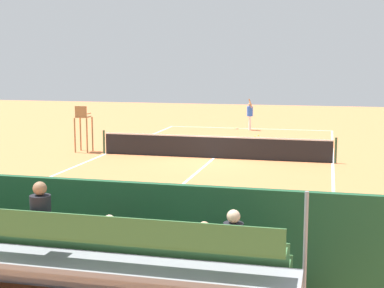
{
  "coord_description": "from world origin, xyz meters",
  "views": [
    {
      "loc": [
        -4.76,
        23.37,
        4.18
      ],
      "look_at": [
        0.0,
        4.0,
        1.2
      ],
      "focal_mm": 52.25,
      "sensor_mm": 36.0,
      "label": 1
    }
  ],
  "objects_px": {
    "umpire_chair": "(83,124)",
    "equipment_bag": "(157,267)",
    "bleacher_stand": "(35,259)",
    "tennis_racket": "(236,128)",
    "tennis_player": "(250,113)",
    "tennis_ball_near": "(255,136)",
    "tennis_net": "(214,147)",
    "courtside_bench": "(238,253)",
    "tennis_ball_far": "(258,135)"
  },
  "relations": [
    {
      "from": "courtside_bench",
      "to": "tennis_ball_far",
      "type": "relative_size",
      "value": 27.27
    },
    {
      "from": "tennis_player",
      "to": "umpire_chair",
      "type": "bearing_deg",
      "value": 57.76
    },
    {
      "from": "courtside_bench",
      "to": "tennis_racket",
      "type": "xyz_separation_m",
      "value": [
        3.97,
        -24.05,
        -0.54
      ]
    },
    {
      "from": "tennis_ball_far",
      "to": "tennis_net",
      "type": "bearing_deg",
      "value": 82.73
    },
    {
      "from": "tennis_ball_far",
      "to": "courtside_bench",
      "type": "bearing_deg",
      "value": 95.98
    },
    {
      "from": "tennis_net",
      "to": "umpire_chair",
      "type": "distance_m",
      "value": 6.26
    },
    {
      "from": "courtside_bench",
      "to": "equipment_bag",
      "type": "relative_size",
      "value": 2.0
    },
    {
      "from": "tennis_racket",
      "to": "tennis_ball_far",
      "type": "bearing_deg",
      "value": 119.67
    },
    {
      "from": "tennis_ball_near",
      "to": "equipment_bag",
      "type": "bearing_deg",
      "value": 92.13
    },
    {
      "from": "equipment_bag",
      "to": "tennis_ball_far",
      "type": "relative_size",
      "value": 13.64
    },
    {
      "from": "umpire_chair",
      "to": "tennis_player",
      "type": "xyz_separation_m",
      "value": [
        -6.32,
        -10.03,
        -0.3
      ]
    },
    {
      "from": "tennis_ball_far",
      "to": "umpire_chair",
      "type": "bearing_deg",
      "value": 46.13
    },
    {
      "from": "tennis_player",
      "to": "equipment_bag",
      "type": "bearing_deg",
      "value": 93.6
    },
    {
      "from": "tennis_ball_near",
      "to": "tennis_net",
      "type": "bearing_deg",
      "value": 83.38
    },
    {
      "from": "tennis_ball_near",
      "to": "tennis_ball_far",
      "type": "relative_size",
      "value": 1.0
    },
    {
      "from": "courtside_bench",
      "to": "tennis_ball_near",
      "type": "bearing_deg",
      "value": -83.53
    },
    {
      "from": "umpire_chair",
      "to": "tennis_ball_near",
      "type": "height_order",
      "value": "umpire_chair"
    },
    {
      "from": "courtside_bench",
      "to": "tennis_player",
      "type": "bearing_deg",
      "value": -82.61
    },
    {
      "from": "tennis_net",
      "to": "tennis_ball_near",
      "type": "xyz_separation_m",
      "value": [
        -0.84,
        -7.25,
        -0.47
      ]
    },
    {
      "from": "bleacher_stand",
      "to": "tennis_racket",
      "type": "bearing_deg",
      "value": -88.03
    },
    {
      "from": "tennis_player",
      "to": "courtside_bench",
      "type": "bearing_deg",
      "value": 97.39
    },
    {
      "from": "courtside_bench",
      "to": "tennis_ball_far",
      "type": "xyz_separation_m",
      "value": [
        2.19,
        -20.93,
        -0.53
      ]
    },
    {
      "from": "bleacher_stand",
      "to": "courtside_bench",
      "type": "bearing_deg",
      "value": -146.08
    },
    {
      "from": "tennis_ball_far",
      "to": "tennis_racket",
      "type": "bearing_deg",
      "value": -60.33
    },
    {
      "from": "tennis_net",
      "to": "courtside_bench",
      "type": "bearing_deg",
      "value": 103.44
    },
    {
      "from": "courtside_bench",
      "to": "tennis_racket",
      "type": "bearing_deg",
      "value": -80.62
    },
    {
      "from": "tennis_net",
      "to": "courtside_bench",
      "type": "xyz_separation_m",
      "value": [
        -3.17,
        13.27,
        0.06
      ]
    },
    {
      "from": "umpire_chair",
      "to": "equipment_bag",
      "type": "relative_size",
      "value": 2.38
    },
    {
      "from": "bleacher_stand",
      "to": "tennis_ball_near",
      "type": "distance_m",
      "value": 22.62
    },
    {
      "from": "equipment_bag",
      "to": "tennis_player",
      "type": "xyz_separation_m",
      "value": [
        1.49,
        -23.62,
        0.84
      ]
    },
    {
      "from": "bleacher_stand",
      "to": "tennis_racket",
      "type": "distance_m",
      "value": 26.15
    },
    {
      "from": "tennis_player",
      "to": "tennis_racket",
      "type": "distance_m",
      "value": 1.47
    },
    {
      "from": "tennis_net",
      "to": "tennis_ball_far",
      "type": "bearing_deg",
      "value": -97.27
    },
    {
      "from": "tennis_net",
      "to": "bleacher_stand",
      "type": "relative_size",
      "value": 1.14
    },
    {
      "from": "tennis_racket",
      "to": "tennis_ball_far",
      "type": "xyz_separation_m",
      "value": [
        -1.78,
        3.12,
        0.02
      ]
    },
    {
      "from": "tennis_racket",
      "to": "equipment_bag",
      "type": "bearing_deg",
      "value": 95.69
    },
    {
      "from": "umpire_chair",
      "to": "tennis_player",
      "type": "distance_m",
      "value": 11.86
    },
    {
      "from": "equipment_bag",
      "to": "tennis_player",
      "type": "relative_size",
      "value": 0.47
    },
    {
      "from": "umpire_chair",
      "to": "tennis_racket",
      "type": "bearing_deg",
      "value": -117.02
    },
    {
      "from": "umpire_chair",
      "to": "tennis_ball_near",
      "type": "bearing_deg",
      "value": -134.93
    },
    {
      "from": "equipment_bag",
      "to": "tennis_ball_near",
      "type": "distance_m",
      "value": 20.67
    },
    {
      "from": "courtside_bench",
      "to": "tennis_racket",
      "type": "relative_size",
      "value": 3.09
    },
    {
      "from": "umpire_chair",
      "to": "tennis_racket",
      "type": "distance_m",
      "value": 11.96
    },
    {
      "from": "tennis_ball_far",
      "to": "tennis_player",
      "type": "bearing_deg",
      "value": -71.57
    },
    {
      "from": "tennis_player",
      "to": "tennis_ball_far",
      "type": "height_order",
      "value": "tennis_player"
    },
    {
      "from": "tennis_player",
      "to": "tennis_ball_near",
      "type": "height_order",
      "value": "tennis_player"
    },
    {
      "from": "tennis_player",
      "to": "tennis_racket",
      "type": "bearing_deg",
      "value": -31.26
    },
    {
      "from": "tennis_racket",
      "to": "tennis_ball_far",
      "type": "height_order",
      "value": "tennis_ball_far"
    },
    {
      "from": "bleacher_stand",
      "to": "umpire_chair",
      "type": "relative_size",
      "value": 4.23
    },
    {
      "from": "umpire_chair",
      "to": "tennis_racket",
      "type": "relative_size",
      "value": 3.67
    }
  ]
}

